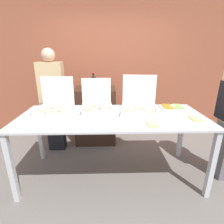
{
  "coord_description": "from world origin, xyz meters",
  "views": [
    {
      "loc": [
        -0.06,
        -2.13,
        1.69
      ],
      "look_at": [
        0.0,
        0.0,
        0.96
      ],
      "focal_mm": 28.0,
      "sensor_mm": 36.0,
      "label": 1
    }
  ],
  "objects_px": {
    "pizza_box_near_right": "(139,105)",
    "person_guest_cap": "(53,100)",
    "paper_plate_front_right": "(196,119)",
    "veggie_tray": "(172,108)",
    "soda_bottle": "(94,82)",
    "pizza_box_near_left": "(97,104)",
    "soda_can_silver": "(106,84)",
    "pizza_box_far_right": "(55,106)",
    "paper_plate_front_left": "(153,124)"
  },
  "relations": [
    {
      "from": "pizza_box_near_right",
      "to": "person_guest_cap",
      "type": "bearing_deg",
      "value": 165.29
    },
    {
      "from": "paper_plate_front_right",
      "to": "veggie_tray",
      "type": "height_order",
      "value": "veggie_tray"
    },
    {
      "from": "pizza_box_near_right",
      "to": "soda_bottle",
      "type": "bearing_deg",
      "value": 137.04
    },
    {
      "from": "paper_plate_front_right",
      "to": "pizza_box_near_left",
      "type": "bearing_deg",
      "value": 159.55
    },
    {
      "from": "soda_bottle",
      "to": "soda_can_silver",
      "type": "relative_size",
      "value": 2.33
    },
    {
      "from": "pizza_box_far_right",
      "to": "person_guest_cap",
      "type": "xyz_separation_m",
      "value": [
        -0.2,
        0.57,
        -0.07
      ]
    },
    {
      "from": "pizza_box_near_right",
      "to": "paper_plate_front_left",
      "type": "bearing_deg",
      "value": -75.04
    },
    {
      "from": "pizza_box_far_right",
      "to": "paper_plate_front_right",
      "type": "height_order",
      "value": "pizza_box_far_right"
    },
    {
      "from": "pizza_box_near_left",
      "to": "paper_plate_front_left",
      "type": "distance_m",
      "value": 0.89
    },
    {
      "from": "veggie_tray",
      "to": "soda_can_silver",
      "type": "bearing_deg",
      "value": 134.63
    },
    {
      "from": "pizza_box_near_left",
      "to": "veggie_tray",
      "type": "xyz_separation_m",
      "value": [
        1.09,
        -0.02,
        -0.05
      ]
    },
    {
      "from": "soda_bottle",
      "to": "person_guest_cap",
      "type": "bearing_deg",
      "value": -157.59
    },
    {
      "from": "soda_bottle",
      "to": "soda_can_silver",
      "type": "bearing_deg",
      "value": 36.22
    },
    {
      "from": "pizza_box_near_left",
      "to": "paper_plate_front_right",
      "type": "distance_m",
      "value": 1.31
    },
    {
      "from": "paper_plate_front_left",
      "to": "paper_plate_front_right",
      "type": "bearing_deg",
      "value": 14.44
    },
    {
      "from": "veggie_tray",
      "to": "pizza_box_near_left",
      "type": "bearing_deg",
      "value": 179.21
    },
    {
      "from": "paper_plate_front_right",
      "to": "veggie_tray",
      "type": "distance_m",
      "value": 0.46
    },
    {
      "from": "person_guest_cap",
      "to": "veggie_tray",
      "type": "bearing_deg",
      "value": 164.19
    },
    {
      "from": "pizza_box_far_right",
      "to": "paper_plate_front_right",
      "type": "bearing_deg",
      "value": -10.48
    },
    {
      "from": "pizza_box_far_right",
      "to": "soda_can_silver",
      "type": "xyz_separation_m",
      "value": [
        0.71,
        1.02,
        0.13
      ]
    },
    {
      "from": "paper_plate_front_left",
      "to": "person_guest_cap",
      "type": "relative_size",
      "value": 0.14
    },
    {
      "from": "pizza_box_near_right",
      "to": "pizza_box_far_right",
      "type": "xyz_separation_m",
      "value": [
        -1.17,
        0.01,
        -0.0
      ]
    },
    {
      "from": "pizza_box_far_right",
      "to": "soda_can_silver",
      "type": "relative_size",
      "value": 3.97
    },
    {
      "from": "veggie_tray",
      "to": "person_guest_cap",
      "type": "relative_size",
      "value": 0.19
    },
    {
      "from": "veggie_tray",
      "to": "soda_bottle",
      "type": "relative_size",
      "value": 1.14
    },
    {
      "from": "soda_bottle",
      "to": "pizza_box_near_right",
      "type": "bearing_deg",
      "value": -51.23
    },
    {
      "from": "soda_bottle",
      "to": "soda_can_silver",
      "type": "xyz_separation_m",
      "value": [
        0.23,
        0.17,
        -0.06
      ]
    },
    {
      "from": "pizza_box_far_right",
      "to": "paper_plate_front_right",
      "type": "relative_size",
      "value": 2.42
    },
    {
      "from": "pizza_box_near_right",
      "to": "veggie_tray",
      "type": "xyz_separation_m",
      "value": [
        0.5,
        0.05,
        -0.06
      ]
    },
    {
      "from": "pizza_box_near_right",
      "to": "pizza_box_far_right",
      "type": "distance_m",
      "value": 1.17
    },
    {
      "from": "soda_bottle",
      "to": "soda_can_silver",
      "type": "height_order",
      "value": "soda_bottle"
    },
    {
      "from": "veggie_tray",
      "to": "paper_plate_front_right",
      "type": "bearing_deg",
      "value": -73.54
    },
    {
      "from": "paper_plate_front_left",
      "to": "soda_bottle",
      "type": "height_order",
      "value": "soda_bottle"
    },
    {
      "from": "pizza_box_near_left",
      "to": "paper_plate_front_right",
      "type": "xyz_separation_m",
      "value": [
        1.22,
        -0.46,
        -0.06
      ]
    },
    {
      "from": "paper_plate_front_right",
      "to": "person_guest_cap",
      "type": "distance_m",
      "value": 2.22
    },
    {
      "from": "veggie_tray",
      "to": "soda_bottle",
      "type": "bearing_deg",
      "value": 145.81
    },
    {
      "from": "veggie_tray",
      "to": "soda_can_silver",
      "type": "xyz_separation_m",
      "value": [
        -0.96,
        0.97,
        0.19
      ]
    },
    {
      "from": "paper_plate_front_right",
      "to": "soda_can_silver",
      "type": "xyz_separation_m",
      "value": [
        -1.09,
        1.42,
        0.2
      ]
    },
    {
      "from": "paper_plate_front_left",
      "to": "person_guest_cap",
      "type": "xyz_separation_m",
      "value": [
        -1.43,
        1.12,
        0.0
      ]
    },
    {
      "from": "veggie_tray",
      "to": "person_guest_cap",
      "type": "xyz_separation_m",
      "value": [
        -1.87,
        0.53,
        -0.01
      ]
    },
    {
      "from": "pizza_box_far_right",
      "to": "person_guest_cap",
      "type": "bearing_deg",
      "value": 111.31
    },
    {
      "from": "pizza_box_near_right",
      "to": "person_guest_cap",
      "type": "relative_size",
      "value": 0.32
    },
    {
      "from": "pizza_box_near_right",
      "to": "paper_plate_front_right",
      "type": "bearing_deg",
      "value": -23.52
    },
    {
      "from": "soda_can_silver",
      "to": "paper_plate_front_right",
      "type": "bearing_deg",
      "value": -52.35
    },
    {
      "from": "paper_plate_front_right",
      "to": "soda_can_silver",
      "type": "distance_m",
      "value": 1.8
    },
    {
      "from": "pizza_box_near_left",
      "to": "person_guest_cap",
      "type": "height_order",
      "value": "person_guest_cap"
    },
    {
      "from": "pizza_box_near_right",
      "to": "person_guest_cap",
      "type": "xyz_separation_m",
      "value": [
        -1.37,
        0.58,
        -0.07
      ]
    },
    {
      "from": "pizza_box_near_left",
      "to": "soda_bottle",
      "type": "height_order",
      "value": "soda_bottle"
    },
    {
      "from": "pizza_box_near_right",
      "to": "paper_plate_front_right",
      "type": "distance_m",
      "value": 0.74
    },
    {
      "from": "soda_bottle",
      "to": "paper_plate_front_right",
      "type": "bearing_deg",
      "value": -43.44
    }
  ]
}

